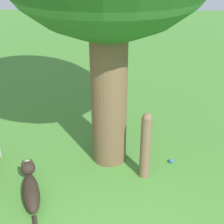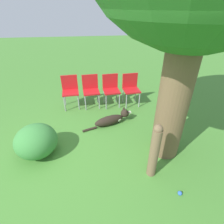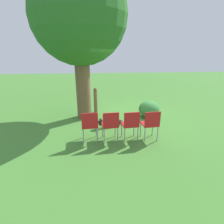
# 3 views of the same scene
# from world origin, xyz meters

# --- Properties ---
(dog) EXTENTS (0.52, 1.23, 0.38)m
(dog) POSITION_xyz_m (-0.96, 0.68, 0.13)
(dog) COLOR #2D231C
(dog) RESTS_ON ground_plane
(fence_post) EXTENTS (0.15, 0.15, 1.05)m
(fence_post) POSITION_xyz_m (0.61, 1.15, 0.53)
(fence_post) COLOR brown
(fence_post) RESTS_ON ground_plane
(tennis_ball) EXTENTS (0.07, 0.07, 0.07)m
(tennis_ball) POSITION_xyz_m (1.07, 1.48, 0.03)
(tennis_ball) COLOR blue
(tennis_ball) RESTS_ON ground_plane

